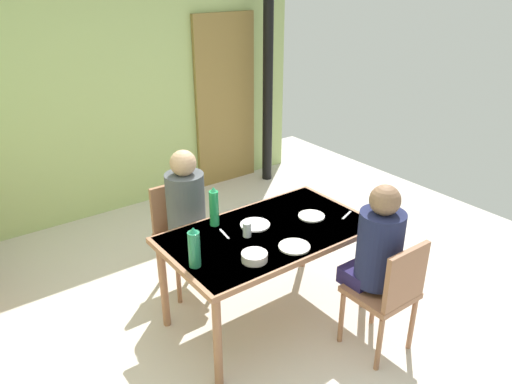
{
  "coord_description": "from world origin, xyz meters",
  "views": [
    {
      "loc": [
        -1.64,
        -2.38,
        2.45
      ],
      "look_at": [
        0.26,
        0.18,
        0.99
      ],
      "focal_mm": 34.53,
      "sensor_mm": 36.0,
      "label": 1
    }
  ],
  "objects": [
    {
      "name": "water_bottle_green_near",
      "position": [
        -0.0,
        0.34,
        0.88
      ],
      "size": [
        0.07,
        0.07,
        0.3
      ],
      "color": "#269E57",
      "rests_on": "dining_table"
    },
    {
      "name": "chair_near_diner",
      "position": [
        0.66,
        -0.75,
        0.5
      ],
      "size": [
        0.4,
        0.4,
        0.87
      ],
      "color": "#9B6749",
      "rests_on": "ground_plane"
    },
    {
      "name": "dinner_plate_far_center",
      "position": [
        0.65,
        0.01,
        0.74
      ],
      "size": [
        0.2,
        0.2,
        0.01
      ],
      "primitive_type": "cylinder",
      "color": "white",
      "rests_on": "dining_table"
    },
    {
      "name": "person_far_diner",
      "position": [
        -0.04,
        0.68,
        0.78
      ],
      "size": [
        0.3,
        0.37,
        0.77
      ],
      "rotation": [
        0.0,
        0.0,
        3.14
      ],
      "color": "#48565A",
      "rests_on": "ground_plane"
    },
    {
      "name": "door_wooden",
      "position": [
        1.49,
        2.45,
        1.0
      ],
      "size": [
        0.8,
        0.05,
        2.0
      ],
      "primitive_type": "cube",
      "color": "olive",
      "rests_on": "ground_plane"
    },
    {
      "name": "chair_far_diner",
      "position": [
        -0.04,
        0.82,
        0.5
      ],
      "size": [
        0.4,
        0.4,
        0.87
      ],
      "rotation": [
        0.0,
        0.0,
        3.14
      ],
      "color": "#9B6749",
      "rests_on": "ground_plane"
    },
    {
      "name": "person_near_diner",
      "position": [
        0.66,
        -0.61,
        0.78
      ],
      "size": [
        0.3,
        0.37,
        0.77
      ],
      "color": "#231D4D",
      "rests_on": "ground_plane"
    },
    {
      "name": "cutlery_knife_near",
      "position": [
        -0.02,
        0.18,
        0.74
      ],
      "size": [
        0.04,
        0.15,
        0.0
      ],
      "primitive_type": "cube",
      "rotation": [
        0.0,
        0.0,
        1.41
      ],
      "color": "silver",
      "rests_on": "dining_table"
    },
    {
      "name": "wall_back",
      "position": [
        0.0,
        2.53,
        1.29
      ],
      "size": [
        4.79,
        0.1,
        2.57
      ],
      "primitive_type": "cube",
      "color": "#A8C074",
      "rests_on": "ground_plane"
    },
    {
      "name": "dining_table",
      "position": [
        0.26,
        0.03,
        0.67
      ],
      "size": [
        1.49,
        0.86,
        0.74
      ],
      "color": "#9B6749",
      "rests_on": "ground_plane"
    },
    {
      "name": "water_bottle_green_far",
      "position": [
        -0.39,
        -0.05,
        0.87
      ],
      "size": [
        0.08,
        0.08,
        0.28
      ],
      "color": "#257953",
      "rests_on": "dining_table"
    },
    {
      "name": "dinner_plate_near_left",
      "position": [
        0.26,
        -0.25,
        0.74
      ],
      "size": [
        0.21,
        0.21,
        0.01
      ],
      "primitive_type": "cylinder",
      "color": "white",
      "rests_on": "dining_table"
    },
    {
      "name": "drinking_glass_by_near_diner",
      "position": [
        0.09,
        0.07,
        0.79
      ],
      "size": [
        0.06,
        0.06,
        0.1
      ],
      "primitive_type": "cylinder",
      "color": "silver",
      "rests_on": "dining_table"
    },
    {
      "name": "cutlery_fork_near",
      "position": [
        0.88,
        -0.13,
        0.74
      ],
      "size": [
        0.15,
        0.07,
        0.0
      ],
      "primitive_type": "cube",
      "rotation": [
        0.0,
        0.0,
        0.35
      ],
      "color": "silver",
      "rests_on": "dining_table"
    },
    {
      "name": "dinner_plate_near_right",
      "position": [
        0.23,
        0.16,
        0.74
      ],
      "size": [
        0.22,
        0.22,
        0.01
      ],
      "primitive_type": "cylinder",
      "color": "white",
      "rests_on": "dining_table"
    },
    {
      "name": "ground_plane",
      "position": [
        0.0,
        0.0,
        0.0
      ],
      "size": [
        6.57,
        6.57,
        0.0
      ],
      "primitive_type": "plane",
      "color": "beige"
    },
    {
      "name": "stove_pipe_column",
      "position": [
        1.91,
        2.18,
        1.29
      ],
      "size": [
        0.12,
        0.12,
        2.57
      ],
      "primitive_type": "cylinder",
      "color": "black",
      "rests_on": "ground_plane"
    },
    {
      "name": "serving_bowl_center",
      "position": [
        -0.05,
        -0.22,
        0.77
      ],
      "size": [
        0.17,
        0.17,
        0.05
      ],
      "primitive_type": "cylinder",
      "color": "silver",
      "rests_on": "dining_table"
    }
  ]
}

